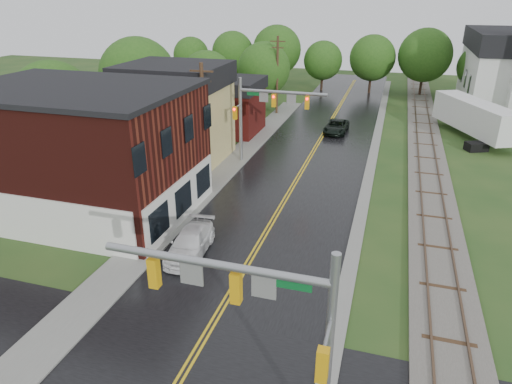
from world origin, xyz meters
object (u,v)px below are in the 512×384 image
at_px(tree_left_e, 265,70).
at_px(traffic_signal_far, 265,106).
at_px(pickup_white, 190,243).
at_px(semi_trailer, 474,117).
at_px(tree_left_a, 55,105).
at_px(traffic_signal_near, 260,307).
at_px(suv_dark, 336,127).
at_px(brick_building, 81,150).
at_px(tree_left_b, 139,78).
at_px(tree_left_c, 208,79).
at_px(utility_pole_c, 277,74).
at_px(utility_pole_b, 204,121).

bearing_deg(tree_left_e, traffic_signal_far, -74.11).
xyz_separation_m(pickup_white, semi_trailer, (17.85, 28.70, 1.51)).
distance_m(tree_left_a, tree_left_e, 26.40).
distance_m(traffic_signal_far, pickup_white, 16.07).
height_order(traffic_signal_near, pickup_white, traffic_signal_near).
xyz_separation_m(traffic_signal_near, pickup_white, (-6.87, 9.51, -4.29)).
relative_size(suv_dark, semi_trailer, 0.41).
height_order(brick_building, tree_left_a, tree_left_a).
height_order(traffic_signal_far, tree_left_b, tree_left_b).
relative_size(traffic_signal_near, tree_left_b, 0.76).
relative_size(tree_left_b, suv_dark, 2.06).
relative_size(pickup_white, semi_trailer, 0.41).
height_order(tree_left_c, semi_trailer, tree_left_c).
bearing_deg(tree_left_b, tree_left_c, 63.44).
xyz_separation_m(suv_dark, pickup_white, (-4.58, -26.55, 0.03)).
distance_m(utility_pole_c, suv_dark, 10.75).
bearing_deg(tree_left_a, tree_left_c, 71.57).
distance_m(suv_dark, pickup_white, 26.95).
height_order(utility_pole_c, tree_left_c, utility_pole_c).
bearing_deg(tree_left_a, tree_left_b, 78.69).
height_order(brick_building, tree_left_b, tree_left_b).
relative_size(brick_building, pickup_white, 3.04).
relative_size(utility_pole_c, suv_dark, 1.91).
height_order(brick_building, traffic_signal_far, brick_building).
distance_m(utility_pole_c, semi_trailer, 21.74).
height_order(utility_pole_b, utility_pole_c, same).
bearing_deg(brick_building, utility_pole_b, 50.93).
height_order(pickup_white, semi_trailer, semi_trailer).
height_order(brick_building, utility_pole_c, utility_pole_c).
bearing_deg(tree_left_a, brick_building, -43.13).
xyz_separation_m(brick_building, traffic_signal_far, (9.01, 12.00, 0.82)).
distance_m(tree_left_a, pickup_white, 19.96).
bearing_deg(tree_left_b, utility_pole_c, 47.61).
xyz_separation_m(brick_building, tree_left_b, (-5.36, 16.90, 1.57)).
relative_size(utility_pole_c, tree_left_c, 1.18).
distance_m(utility_pole_c, pickup_white, 32.92).
bearing_deg(traffic_signal_near, traffic_signal_far, 105.52).
bearing_deg(traffic_signal_far, suv_dark, 67.20).
bearing_deg(suv_dark, utility_pole_b, -114.38).
bearing_deg(semi_trailer, tree_left_c, -179.37).
bearing_deg(utility_pole_b, traffic_signal_near, -62.81).
distance_m(traffic_signal_near, tree_left_a, 30.66).
bearing_deg(brick_building, tree_left_c, 93.14).
xyz_separation_m(traffic_signal_near, tree_left_c, (-17.32, 37.90, -0.46)).
bearing_deg(pickup_white, tree_left_b, 119.27).
distance_m(utility_pole_c, tree_left_b, 16.42).
distance_m(utility_pole_c, tree_left_e, 2.79).
distance_m(suv_dark, semi_trailer, 13.53).
height_order(tree_left_b, semi_trailer, tree_left_b).
height_order(utility_pole_b, tree_left_a, utility_pole_b).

